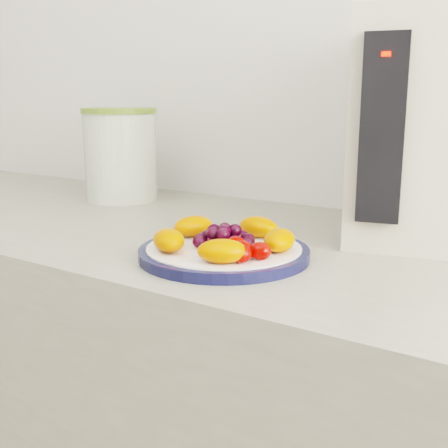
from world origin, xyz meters
The scene contains 9 objects.
wall_back centered at (0.00, 1.51, 1.30)m, with size 3.50×0.02×2.60m, color silver.
plate_rim centered at (0.09, 1.07, 0.91)m, with size 0.24×0.24×0.01m, color #0F1337.
plate_face centered at (0.09, 1.07, 0.91)m, with size 0.22×0.22×0.02m, color white.
canister centered at (-0.36, 1.33, 1.00)m, with size 0.16×0.16×0.19m, color #3D5C19.
canister_lid centered at (-0.36, 1.33, 1.10)m, with size 0.17×0.17×0.01m, color olive.
appliance_body centered at (0.28, 1.35, 1.08)m, with size 0.20×0.28×0.35m, color #BEB6A3.
appliance_panel centered at (0.27, 1.20, 1.08)m, with size 0.06×0.02×0.26m, color black.
appliance_led centered at (0.27, 1.19, 1.18)m, with size 0.01×0.01×0.01m, color #FF0C05.
fruit_plate centered at (0.10, 1.06, 0.93)m, with size 0.21×0.21×0.03m.
Camera 1 is at (0.52, 0.43, 1.12)m, focal length 45.00 mm.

